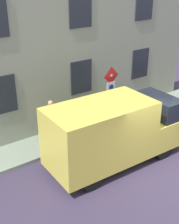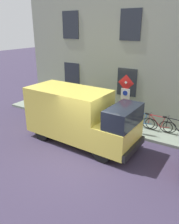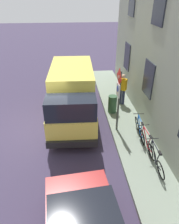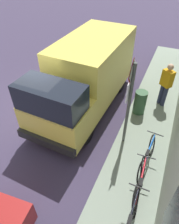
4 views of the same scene
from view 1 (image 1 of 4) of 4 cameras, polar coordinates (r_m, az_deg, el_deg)
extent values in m
plane|color=#372F46|center=(11.47, 12.59, -10.91)|extent=(80.00, 80.00, 0.00)
cube|color=gray|center=(13.89, 0.44, -3.11)|extent=(1.64, 15.31, 0.14)
cube|color=gray|center=(13.54, -2.54, 12.23)|extent=(0.70, 13.31, 7.25)
cube|color=#232833|center=(15.87, 9.49, 8.97)|extent=(0.06, 1.10, 1.50)
cube|color=#232833|center=(13.59, -1.56, 6.59)|extent=(0.06, 1.10, 1.50)
cube|color=#232833|center=(12.02, -16.06, 3.07)|extent=(0.06, 1.10, 1.50)
cube|color=#232833|center=(15.34, 10.29, 19.42)|extent=(0.06, 1.10, 1.50)
cube|color=#232833|center=(12.97, -1.72, 18.82)|extent=(0.06, 1.10, 1.50)
cylinder|color=#474C47|center=(13.16, 3.80, 2.16)|extent=(0.09, 0.09, 2.75)
pyramid|color=silver|center=(12.71, 4.18, 6.74)|extent=(0.05, 0.50, 0.50)
pyramid|color=red|center=(12.71, 4.17, 6.75)|extent=(0.03, 0.56, 0.56)
cube|color=white|center=(12.90, 4.05, 4.44)|extent=(0.05, 0.44, 0.56)
cylinder|color=#1933B2|center=(12.87, 4.13, 4.66)|extent=(0.02, 0.24, 0.24)
cube|color=#E0CD4D|center=(10.71, 2.03, -4.07)|extent=(2.14, 3.87, 2.18)
cube|color=#E0CD4D|center=(12.50, 11.69, -2.89)|extent=(2.05, 1.47, 1.10)
cube|color=black|center=(12.26, 12.75, 1.10)|extent=(1.95, 1.05, 0.84)
cube|color=black|center=(13.17, 13.86, -3.43)|extent=(2.00, 0.23, 0.28)
cylinder|color=black|center=(13.13, 8.07, -3.61)|extent=(0.25, 0.77, 0.76)
cylinder|color=black|center=(12.08, 13.65, -6.85)|extent=(0.25, 0.77, 0.76)
cylinder|color=black|center=(11.43, -4.63, -8.13)|extent=(0.25, 0.77, 0.76)
cylinder|color=black|center=(10.21, 0.44, -12.63)|extent=(0.25, 0.77, 0.76)
torus|color=black|center=(15.32, 7.14, 1.17)|extent=(0.18, 0.66, 0.65)
torus|color=black|center=(16.01, 9.92, 2.05)|extent=(0.18, 0.66, 0.65)
cylinder|color=black|center=(15.46, 8.11, 2.16)|extent=(0.04, 0.60, 0.60)
cylinder|color=black|center=(15.40, 8.37, 3.15)|extent=(0.04, 0.73, 0.07)
cylinder|color=black|center=(15.70, 9.07, 2.40)|extent=(0.04, 0.18, 0.55)
cylinder|color=black|center=(15.88, 9.37, 1.74)|extent=(0.04, 0.43, 0.12)
cylinder|color=black|center=(15.24, 7.26, 2.04)|extent=(0.04, 0.09, 0.50)
cube|color=black|center=(15.63, 9.34, 3.51)|extent=(0.08, 0.20, 0.06)
cylinder|color=#262626|center=(15.14, 7.39, 3.10)|extent=(0.46, 0.03, 0.03)
torus|color=black|center=(14.75, 4.70, 0.31)|extent=(0.20, 0.67, 0.66)
torus|color=black|center=(15.44, 7.53, 1.34)|extent=(0.20, 0.67, 0.66)
cylinder|color=red|center=(14.89, 5.67, 1.37)|extent=(0.07, 0.60, 0.60)
cylinder|color=red|center=(14.83, 5.92, 2.41)|extent=(0.07, 0.73, 0.07)
cylinder|color=red|center=(15.13, 6.65, 1.66)|extent=(0.05, 0.19, 0.55)
cylinder|color=red|center=(15.32, 6.97, 1.00)|extent=(0.06, 0.43, 0.12)
cylinder|color=red|center=(14.67, 4.81, 1.21)|extent=(0.04, 0.09, 0.50)
cube|color=black|center=(15.06, 6.91, 2.82)|extent=(0.09, 0.20, 0.06)
cylinder|color=#262626|center=(14.57, 4.92, 2.31)|extent=(0.46, 0.05, 0.03)
torus|color=black|center=(14.29, 1.83, -0.47)|extent=(0.23, 0.67, 0.65)
torus|color=black|center=(14.84, 5.22, 0.44)|extent=(0.23, 0.67, 0.65)
cylinder|color=blue|center=(14.37, 2.96, 0.58)|extent=(0.08, 0.60, 0.60)
cylinder|color=blue|center=(14.30, 3.23, 1.63)|extent=(0.09, 0.73, 0.07)
cylinder|color=blue|center=(14.57, 4.14, 0.82)|extent=(0.05, 0.19, 0.55)
cylinder|color=blue|center=(14.74, 4.55, 0.12)|extent=(0.07, 0.43, 0.12)
cylinder|color=blue|center=(14.20, 1.92, 0.45)|extent=(0.04, 0.09, 0.50)
cube|color=black|center=(14.49, 4.42, 2.01)|extent=(0.10, 0.21, 0.06)
cylinder|color=#262626|center=(14.09, 2.03, 1.58)|extent=(0.46, 0.07, 0.03)
cylinder|color=#262B47|center=(12.82, -7.10, -3.36)|extent=(0.16, 0.16, 0.85)
cylinder|color=#262B47|center=(12.97, -6.99, -2.98)|extent=(0.16, 0.16, 0.85)
cube|color=orange|center=(12.57, -7.22, -0.21)|extent=(0.48, 0.45, 0.62)
sphere|color=tan|center=(12.38, -7.33, 1.67)|extent=(0.22, 0.22, 0.22)
cylinder|color=#2D5133|center=(12.75, -2.21, -3.20)|extent=(0.44, 0.44, 0.90)
camera|label=2|loc=(11.90, 56.04, 7.03)|focal=35.64mm
camera|label=3|loc=(17.18, 30.34, 18.36)|focal=33.28mm
camera|label=4|loc=(16.00, 15.51, 18.97)|focal=32.85mm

